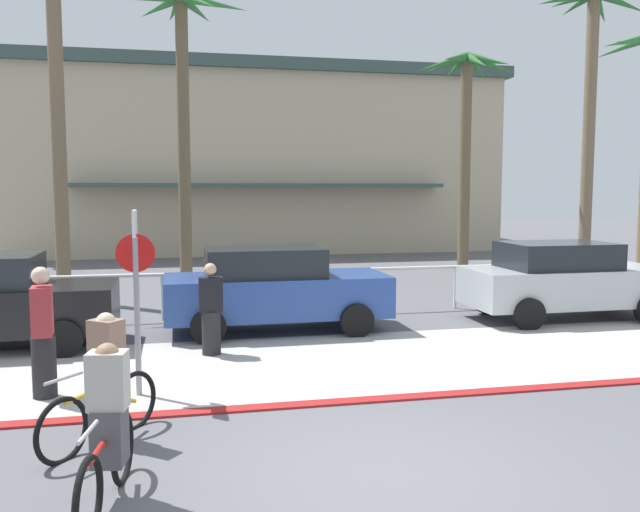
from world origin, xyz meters
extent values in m
plane|color=#5B5B60|center=(0.00, 10.00, 0.00)|extent=(80.00, 80.00, 0.00)
cube|color=beige|center=(0.00, 4.20, 0.01)|extent=(44.00, 4.00, 0.02)
cube|color=maroon|center=(0.00, 2.20, 0.01)|extent=(44.00, 0.24, 0.03)
cube|color=#BCAD8E|center=(1.69, 27.19, 3.91)|extent=(22.03, 10.38, 7.82)
cube|color=#384C47|center=(1.69, 27.19, 8.07)|extent=(22.63, 10.98, 0.50)
cube|color=#384C47|center=(1.69, 21.50, 3.00)|extent=(15.42, 1.20, 0.16)
cylinder|color=white|center=(0.00, 8.50, 1.00)|extent=(18.11, 0.08, 0.08)
cylinder|color=white|center=(-4.53, 8.50, 0.50)|extent=(0.08, 0.08, 1.00)
cylinder|color=white|center=(-2.26, 8.50, 0.50)|extent=(0.08, 0.08, 1.00)
cylinder|color=white|center=(0.00, 8.50, 0.50)|extent=(0.08, 0.08, 1.00)
cylinder|color=white|center=(2.26, 8.50, 0.50)|extent=(0.08, 0.08, 1.00)
cylinder|color=white|center=(4.53, 8.50, 0.50)|extent=(0.08, 0.08, 1.00)
cylinder|color=white|center=(6.79, 8.50, 0.50)|extent=(0.08, 0.08, 1.00)
cylinder|color=white|center=(9.06, 8.50, 0.50)|extent=(0.08, 0.08, 1.00)
cylinder|color=gray|center=(-2.51, 3.08, 1.10)|extent=(0.08, 0.08, 2.20)
cube|color=white|center=(-2.51, 3.08, 2.38)|extent=(0.04, 0.56, 0.36)
cylinder|color=red|center=(-2.51, 3.08, 1.98)|extent=(0.52, 0.03, 0.52)
cylinder|color=#756047|center=(-4.76, 11.69, 4.54)|extent=(0.36, 0.36, 9.08)
cylinder|color=brown|center=(-1.66, 13.78, 4.14)|extent=(0.36, 0.36, 8.28)
cone|color=#387F3D|center=(-0.72, 13.78, 8.14)|extent=(1.93, 0.32, 0.60)
cone|color=#387F3D|center=(-1.23, 14.32, 8.08)|extent=(1.17, 1.35, 0.70)
cone|color=#387F3D|center=(-1.83, 14.51, 8.11)|extent=(0.66, 1.59, 0.65)
cone|color=#387F3D|center=(-2.23, 14.05, 8.03)|extent=(1.38, 0.89, 0.78)
cone|color=#387F3D|center=(-1.20, 13.19, 8.01)|extent=(1.25, 1.45, 0.84)
cylinder|color=brown|center=(7.13, 13.81, 3.49)|extent=(0.36, 0.36, 6.98)
cone|color=#2D6B33|center=(7.97, 13.81, 6.75)|extent=(1.78, 0.32, 0.78)
cone|color=#2D6B33|center=(7.75, 14.43, 6.75)|extent=(1.53, 1.53, 0.76)
cone|color=#2D6B33|center=(7.13, 14.61, 6.79)|extent=(0.32, 1.69, 0.69)
cone|color=#2D6B33|center=(6.64, 14.30, 6.80)|extent=(1.26, 1.26, 0.66)
cone|color=#2D6B33|center=(6.29, 13.81, 6.72)|extent=(1.77, 0.32, 0.82)
cone|color=#2D6B33|center=(6.47, 13.15, 6.80)|extent=(1.58, 1.58, 0.68)
cone|color=#2D6B33|center=(7.13, 13.12, 6.72)|extent=(0.32, 1.49, 0.83)
cone|color=#2D6B33|center=(7.61, 13.32, 6.80)|extent=(1.25, 1.25, 0.68)
cylinder|color=#756047|center=(10.34, 12.05, 4.33)|extent=(0.36, 0.36, 8.66)
cone|color=#2D6B33|center=(11.23, 12.05, 8.41)|extent=(1.88, 0.32, 0.81)
cone|color=#2D6B33|center=(11.00, 12.72, 8.41)|extent=(1.62, 1.62, 0.81)
cone|color=#2D6B33|center=(10.34, 12.87, 8.53)|extent=(0.32, 1.71, 0.58)
cone|color=#2D6B33|center=(9.89, 12.49, 8.53)|extent=(1.16, 1.16, 0.57)
cone|color=#387F3D|center=(12.46, 13.53, 7.44)|extent=(1.24, 1.83, 0.74)
cone|color=#387F3D|center=(12.05, 12.72, 7.46)|extent=(1.81, 0.32, 0.71)
cylinder|color=black|center=(-3.86, 7.33, 0.33)|extent=(0.66, 0.22, 0.66)
cylinder|color=black|center=(-3.86, 5.53, 0.33)|extent=(0.66, 0.22, 0.66)
cube|color=#284793|center=(-0.01, 6.89, 0.73)|extent=(4.40, 1.80, 0.80)
cube|color=#1E2328|center=(-0.26, 6.89, 1.41)|extent=(2.29, 1.58, 0.56)
cylinder|color=black|center=(1.40, 7.79, 0.33)|extent=(0.66, 0.22, 0.66)
cylinder|color=black|center=(1.40, 5.99, 0.33)|extent=(0.66, 0.22, 0.66)
cylinder|color=black|center=(-1.42, 7.79, 0.33)|extent=(0.66, 0.22, 0.66)
cylinder|color=black|center=(-1.42, 5.99, 0.33)|extent=(0.66, 0.22, 0.66)
cube|color=#B2B7BC|center=(6.37, 6.78, 0.73)|extent=(4.40, 1.80, 0.80)
cube|color=#1E2328|center=(6.12, 6.78, 1.41)|extent=(2.29, 1.58, 0.56)
cylinder|color=black|center=(7.78, 7.68, 0.33)|extent=(0.66, 0.22, 0.66)
cylinder|color=black|center=(4.97, 7.68, 0.33)|extent=(0.66, 0.22, 0.66)
cylinder|color=black|center=(4.97, 5.88, 0.33)|extent=(0.66, 0.22, 0.66)
torus|color=black|center=(-2.72, -0.73, 0.33)|extent=(0.18, 0.72, 0.72)
torus|color=black|center=(-2.53, 0.35, 0.33)|extent=(0.18, 0.72, 0.72)
cylinder|color=red|center=(-2.59, 0.02, 0.48)|extent=(0.17, 0.69, 0.35)
cylinder|color=red|center=(-2.68, -0.50, 0.62)|extent=(0.12, 0.39, 0.07)
cylinder|color=red|center=(-2.61, -0.07, 0.55)|extent=(0.05, 0.05, 0.44)
cylinder|color=silver|center=(-2.71, -0.69, 0.88)|extent=(0.12, 0.50, 0.04)
cube|color=#4C4C51|center=(-2.61, -0.07, 0.61)|extent=(0.33, 0.36, 0.52)
cube|color=#B7B2A8|center=(-2.61, -0.07, 1.13)|extent=(0.38, 0.31, 0.52)
sphere|color=#9E7556|center=(-2.61, -0.07, 1.36)|extent=(0.22, 0.22, 0.22)
torus|color=black|center=(-3.18, 0.95, 0.33)|extent=(0.50, 0.60, 0.72)
torus|color=black|center=(-2.49, 1.81, 0.33)|extent=(0.50, 0.60, 0.72)
cylinder|color=gold|center=(-2.70, 1.55, 0.48)|extent=(0.47, 0.57, 0.35)
cylinder|color=gold|center=(-3.03, 1.14, 0.62)|extent=(0.28, 0.33, 0.07)
cylinder|color=gold|center=(-2.76, 1.47, 0.55)|extent=(0.05, 0.05, 0.44)
cylinder|color=silver|center=(-3.15, 0.99, 0.88)|extent=(0.34, 0.41, 0.04)
cube|color=#384C7A|center=(-2.76, 1.47, 0.61)|extent=(0.42, 0.42, 0.52)
cube|color=#93705B|center=(-2.76, 1.47, 1.13)|extent=(0.43, 0.42, 0.52)
sphere|color=beige|center=(-2.76, 1.47, 1.36)|extent=(0.22, 0.22, 0.22)
cylinder|color=#232326|center=(-1.41, 5.17, 0.38)|extent=(0.32, 0.32, 0.76)
cube|color=black|center=(-1.41, 5.17, 1.06)|extent=(0.40, 0.26, 0.59)
sphere|color=#D6A884|center=(-1.41, 5.17, 1.49)|extent=(0.21, 0.21, 0.21)
cylinder|color=#232326|center=(-3.75, 3.25, 0.43)|extent=(0.35, 0.35, 0.87)
cube|color=#A33338|center=(-3.75, 3.25, 1.20)|extent=(0.30, 0.42, 0.67)
sphere|color=beige|center=(-3.75, 3.25, 1.69)|extent=(0.24, 0.24, 0.24)
camera|label=1|loc=(-2.00, -6.20, 2.84)|focal=37.52mm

